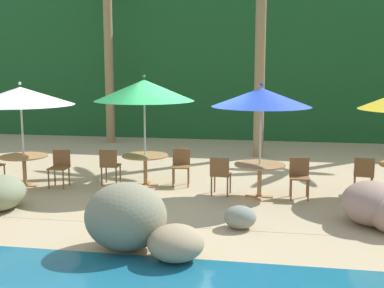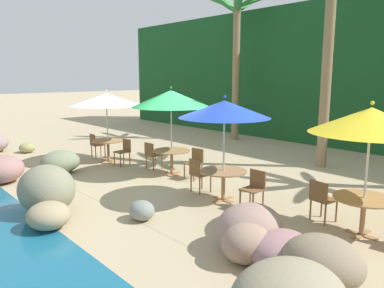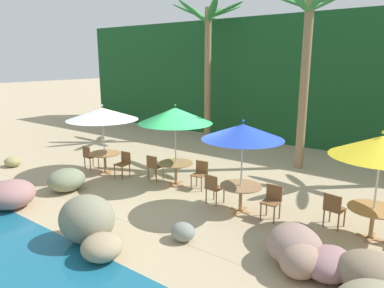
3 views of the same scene
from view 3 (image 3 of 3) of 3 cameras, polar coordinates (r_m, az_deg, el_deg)
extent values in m
plane|color=tan|center=(10.84, 1.13, -8.09)|extent=(120.00, 120.00, 0.00)
cube|color=tan|center=(10.84, 1.13, -8.07)|extent=(18.00, 5.20, 0.01)
cube|color=#194C23|center=(18.21, 18.17, 9.63)|extent=(28.00, 2.40, 6.00)
ellipsoid|color=#938E5A|center=(7.14, 26.59, -18.78)|extent=(0.79, 0.85, 0.64)
ellipsoid|color=gray|center=(7.60, 16.11, -15.13)|extent=(1.09, 1.19, 0.79)
ellipsoid|color=#9C6F6B|center=(10.97, -26.96, -7.19)|extent=(1.20, 1.26, 0.77)
ellipsoid|color=gray|center=(7.25, 16.90, -17.33)|extent=(0.77, 0.87, 0.65)
ellipsoid|color=#83715A|center=(7.23, 26.75, -18.03)|extent=(1.17, 1.05, 0.72)
ellipsoid|color=gray|center=(8.20, -1.47, -13.88)|extent=(0.58, 0.51, 0.41)
ellipsoid|color=#979359|center=(15.16, -26.79, -2.55)|extent=(0.64, 0.58, 0.38)
ellipsoid|color=gray|center=(11.70, -19.47, -5.44)|extent=(1.04, 1.17, 0.70)
ellipsoid|color=gray|center=(8.37, -16.47, -11.41)|extent=(1.29, 1.17, 1.06)
ellipsoid|color=gray|center=(7.41, 20.97, -17.37)|extent=(0.93, 1.08, 0.56)
ellipsoid|color=#8A7258|center=(10.99, -28.18, -8.14)|extent=(0.62, 0.51, 0.46)
ellipsoid|color=#9C8A69|center=(7.70, -14.24, -15.71)|extent=(0.85, 0.83, 0.54)
cylinder|color=silver|center=(12.92, -13.93, 0.23)|extent=(0.04, 0.04, 2.25)
cone|color=white|center=(12.73, -14.18, 4.72)|extent=(2.47, 2.47, 0.42)
sphere|color=white|center=(12.69, -14.26, 6.01)|extent=(0.07, 0.07, 0.07)
cube|color=#A37547|center=(13.20, -13.66, -4.46)|extent=(0.60, 0.12, 0.03)
cube|color=#A37547|center=(13.20, -13.66, -4.46)|extent=(0.12, 0.60, 0.03)
cylinder|color=#A37547|center=(13.10, -13.74, -2.98)|extent=(0.09, 0.09, 0.71)
cylinder|color=#A37547|center=(13.01, -13.83, -1.48)|extent=(1.10, 1.10, 0.03)
cylinder|color=brown|center=(12.30, -11.13, -4.62)|extent=(0.04, 0.04, 0.45)
cylinder|color=brown|center=(12.55, -12.27, -4.31)|extent=(0.04, 0.04, 0.45)
cylinder|color=brown|center=(12.53, -9.96, -4.22)|extent=(0.04, 0.04, 0.45)
cylinder|color=brown|center=(12.78, -11.10, -3.93)|extent=(0.04, 0.04, 0.45)
cube|color=brown|center=(12.47, -11.17, -3.22)|extent=(0.43, 0.43, 0.03)
cube|color=brown|center=(12.55, -10.55, -2.16)|extent=(0.42, 0.05, 0.42)
cylinder|color=brown|center=(14.06, -15.56, -2.59)|extent=(0.04, 0.04, 0.45)
cylinder|color=brown|center=(13.77, -14.73, -2.87)|extent=(0.04, 0.04, 0.45)
cylinder|color=brown|center=(13.88, -16.78, -2.88)|extent=(0.04, 0.04, 0.45)
cylinder|color=brown|center=(13.58, -15.97, -3.17)|extent=(0.04, 0.04, 0.45)
cube|color=brown|center=(13.76, -15.83, -1.92)|extent=(0.45, 0.45, 0.03)
cube|color=brown|center=(13.61, -16.58, -1.29)|extent=(0.42, 0.07, 0.42)
cylinder|color=silver|center=(11.34, -2.65, -0.85)|extent=(0.04, 0.04, 2.37)
cone|color=#238E47|center=(11.12, -2.71, 4.59)|extent=(2.35, 2.35, 0.49)
sphere|color=#238E47|center=(11.08, -2.72, 6.23)|extent=(0.07, 0.07, 0.07)
cube|color=#A37547|center=(11.68, -2.59, -6.43)|extent=(0.60, 0.12, 0.03)
cube|color=#A37547|center=(11.68, -2.59, -6.43)|extent=(0.12, 0.60, 0.03)
cylinder|color=#A37547|center=(11.56, -2.60, -4.77)|extent=(0.09, 0.09, 0.71)
cylinder|color=#A37547|center=(11.46, -2.62, -3.09)|extent=(1.10, 1.10, 0.03)
cylinder|color=brown|center=(10.98, 1.51, -6.56)|extent=(0.04, 0.04, 0.45)
cylinder|color=brown|center=(11.14, -0.12, -6.26)|extent=(0.04, 0.04, 0.45)
cylinder|color=brown|center=(11.28, 2.36, -6.02)|extent=(0.04, 0.04, 0.45)
cylinder|color=brown|center=(11.44, 0.76, -5.73)|extent=(0.04, 0.04, 0.45)
cube|color=brown|center=(11.13, 1.13, -4.97)|extent=(0.47, 0.47, 0.03)
cube|color=brown|center=(11.24, 1.61, -3.75)|extent=(0.42, 0.09, 0.42)
cylinder|color=brown|center=(12.36, -5.90, -4.34)|extent=(0.04, 0.04, 0.45)
cylinder|color=brown|center=(12.14, -4.62, -4.64)|extent=(0.04, 0.04, 0.45)
cylinder|color=brown|center=(12.10, -7.00, -4.75)|extent=(0.04, 0.04, 0.45)
cylinder|color=brown|center=(11.88, -5.71, -5.07)|extent=(0.04, 0.04, 0.45)
cube|color=brown|center=(12.05, -5.84, -3.61)|extent=(0.43, 0.43, 0.03)
cube|color=brown|center=(11.85, -6.48, -2.94)|extent=(0.42, 0.05, 0.42)
cylinder|color=silver|center=(9.38, 7.92, -4.28)|extent=(0.04, 0.04, 2.28)
cone|color=blue|center=(9.13, 8.13, 1.97)|extent=(2.12, 2.12, 0.39)
sphere|color=blue|center=(9.08, 8.18, 3.68)|extent=(0.07, 0.07, 0.07)
cube|color=#A37547|center=(9.78, 7.71, -10.58)|extent=(0.60, 0.12, 0.03)
cube|color=#A37547|center=(9.78, 7.71, -10.58)|extent=(0.12, 0.60, 0.03)
cylinder|color=#A37547|center=(9.64, 7.77, -8.65)|extent=(0.09, 0.09, 0.71)
cylinder|color=#A37547|center=(9.52, 7.84, -6.66)|extent=(1.10, 1.10, 0.03)
cylinder|color=brown|center=(9.15, 13.00, -11.09)|extent=(0.04, 0.04, 0.45)
cylinder|color=brown|center=(9.28, 10.94, -10.64)|extent=(0.04, 0.04, 0.45)
cylinder|color=brown|center=(9.46, 13.86, -10.32)|extent=(0.04, 0.04, 0.45)
cylinder|color=brown|center=(9.58, 11.85, -9.90)|extent=(0.04, 0.04, 0.45)
cube|color=brown|center=(9.27, 12.49, -9.12)|extent=(0.43, 0.43, 0.03)
cube|color=brown|center=(9.38, 13.04, -7.62)|extent=(0.42, 0.04, 0.42)
cylinder|color=brown|center=(10.38, 3.54, -7.77)|extent=(0.04, 0.04, 0.45)
cylinder|color=brown|center=(10.18, 5.14, -8.23)|extent=(0.04, 0.04, 0.45)
cylinder|color=brown|center=(10.12, 2.28, -8.33)|extent=(0.04, 0.04, 0.45)
cylinder|color=brown|center=(9.92, 3.90, -8.81)|extent=(0.04, 0.04, 0.45)
cube|color=brown|center=(10.06, 3.73, -7.01)|extent=(0.45, 0.45, 0.03)
cube|color=brown|center=(9.85, 3.04, -6.25)|extent=(0.42, 0.07, 0.42)
cylinder|color=silver|center=(8.87, 27.36, -6.81)|extent=(0.04, 0.04, 2.26)
cone|color=yellow|center=(8.60, 28.08, -0.34)|extent=(2.14, 2.14, 0.46)
sphere|color=yellow|center=(8.54, 28.31, 1.66)|extent=(0.07, 0.07, 0.07)
cube|color=#A37547|center=(9.29, 26.62, -13.29)|extent=(0.60, 0.12, 0.03)
cube|color=#A37547|center=(9.29, 26.62, -13.29)|extent=(0.12, 0.60, 0.03)
cylinder|color=#A37547|center=(9.14, 26.85, -11.29)|extent=(0.09, 0.09, 0.71)
cylinder|color=#A37547|center=(9.01, 27.09, -9.23)|extent=(1.10, 1.10, 0.03)
cylinder|color=brown|center=(9.66, 21.23, -10.36)|extent=(0.04, 0.04, 0.45)
cylinder|color=brown|center=(9.54, 23.22, -10.84)|extent=(0.04, 0.04, 0.45)
cylinder|color=brown|center=(9.36, 20.34, -11.06)|extent=(0.04, 0.04, 0.45)
cylinder|color=brown|center=(9.24, 22.38, -11.57)|extent=(0.04, 0.04, 0.45)
cube|color=brown|center=(9.35, 21.92, -9.60)|extent=(0.47, 0.47, 0.03)
cube|color=brown|center=(9.11, 21.53, -8.86)|extent=(0.42, 0.09, 0.42)
cylinder|color=olive|center=(17.72, 2.53, 10.79)|extent=(0.32, 0.32, 6.38)
ellipsoid|color=#388942|center=(17.49, 5.41, 20.64)|extent=(1.73, 0.61, 0.70)
ellipsoid|color=#388942|center=(18.19, 5.38, 20.35)|extent=(1.25, 1.61, 0.70)
ellipsoid|color=#388942|center=(18.65, 3.72, 19.97)|extent=(0.68, 1.65, 0.92)
ellipsoid|color=#388942|center=(18.61, 1.23, 19.95)|extent=(1.58, 1.03, 0.99)
ellipsoid|color=#388942|center=(17.87, -0.38, 20.45)|extent=(1.58, 1.24, 0.78)
ellipsoid|color=#388942|center=(17.32, 0.16, 20.48)|extent=(0.85, 1.63, 0.96)
ellipsoid|color=#388942|center=(16.99, 3.27, 20.68)|extent=(1.42, 1.39, 0.89)
cylinder|color=olive|center=(13.51, 17.54, 9.11)|extent=(0.32, 0.32, 6.23)
ellipsoid|color=#388942|center=(14.54, 18.63, 20.89)|extent=(0.83, 1.76, 0.76)
ellipsoid|color=#388942|center=(14.38, 16.19, 21.03)|extent=(1.59, 1.28, 0.85)
camera|label=1|loc=(4.89, -84.39, -11.71)|focal=46.13mm
camera|label=2|loc=(2.51, 76.67, -21.55)|focal=35.15mm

